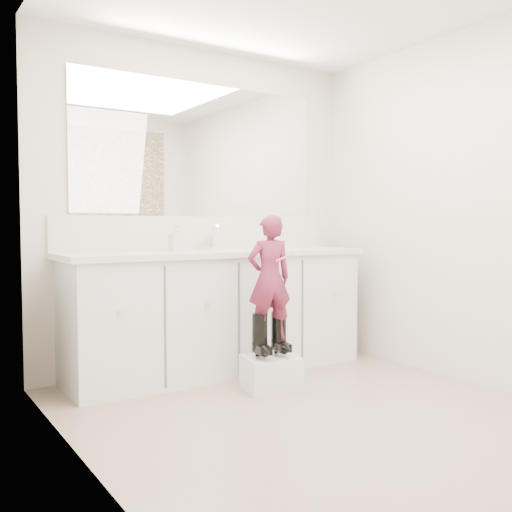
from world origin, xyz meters
TOP-DOWN VIEW (x-y plane):
  - floor at (0.00, 0.00)m, footprint 3.00×3.00m
  - wall_back at (0.00, 1.50)m, footprint 2.60×0.00m
  - wall_left at (-1.30, 0.00)m, footprint 0.00×3.00m
  - wall_right at (1.30, 0.00)m, footprint 0.00×3.00m
  - vanity_cabinet at (0.00, 1.23)m, footprint 2.20×0.55m
  - countertop at (0.00, 1.21)m, footprint 2.28×0.58m
  - backsplash at (0.00, 1.49)m, footprint 2.28×0.03m
  - mirror at (0.00, 1.49)m, footprint 2.00×0.02m
  - faucet at (0.00, 1.38)m, footprint 0.08×0.08m
  - cup at (0.52, 1.26)m, footprint 0.12×0.12m
  - soap_bottle at (-0.31, 1.29)m, footprint 0.09×0.09m
  - step_stool at (0.05, 0.64)m, footprint 0.39×0.35m
  - boot_left at (-0.02, 0.66)m, footprint 0.14×0.21m
  - boot_right at (0.13, 0.66)m, footprint 0.14×0.21m
  - toddler at (0.05, 0.66)m, footprint 0.33×0.25m
  - toothbrush at (0.12, 0.58)m, footprint 0.14×0.04m

SIDE VIEW (x-z plane):
  - floor at x=0.00m, z-range 0.00..0.00m
  - step_stool at x=0.05m, z-range 0.00..0.22m
  - boot_left at x=-0.02m, z-range 0.22..0.51m
  - boot_right at x=0.13m, z-range 0.22..0.51m
  - vanity_cabinet at x=0.00m, z-range 0.00..0.85m
  - toddler at x=0.05m, z-range 0.32..1.14m
  - toothbrush at x=0.12m, z-range 0.84..0.90m
  - countertop at x=0.00m, z-range 0.85..0.89m
  - cup at x=0.52m, z-range 0.89..0.98m
  - faucet at x=0.00m, z-range 0.89..0.99m
  - soap_bottle at x=-0.31m, z-range 0.89..1.07m
  - backsplash at x=0.00m, z-range 0.89..1.14m
  - wall_back at x=0.00m, z-range -0.10..2.50m
  - wall_left at x=-1.30m, z-range -0.30..2.70m
  - wall_right at x=1.30m, z-range -0.30..2.70m
  - mirror at x=0.00m, z-range 1.14..2.14m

